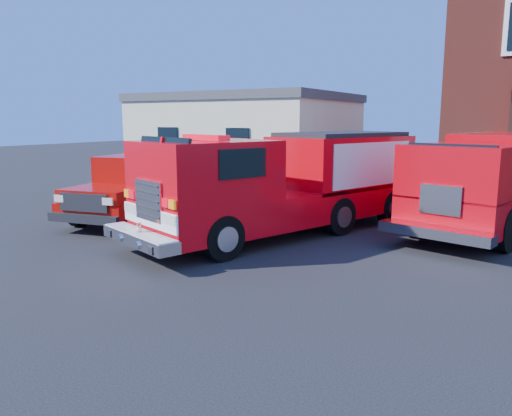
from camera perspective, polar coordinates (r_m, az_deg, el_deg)
The scene contains 5 objects.
ground at distance 11.37m, azimuth 3.11°, elevation -5.55°, with size 100.00×100.00×0.00m, color black.
side_building at distance 26.72m, azimuth -1.03°, elevation 8.25°, with size 10.20×8.20×4.35m.
fire_engine at distance 13.43m, azimuth 3.76°, elevation 2.99°, with size 5.21×9.13×2.72m.
pickup_truck at distance 16.23m, azimuth -12.80°, elevation 2.28°, with size 3.31×6.30×1.96m.
secondary_truck at distance 15.76m, azimuth 26.10°, elevation 3.19°, with size 4.26×8.54×2.66m.
Camera 1 is at (5.06, -9.71, 3.06)m, focal length 35.00 mm.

